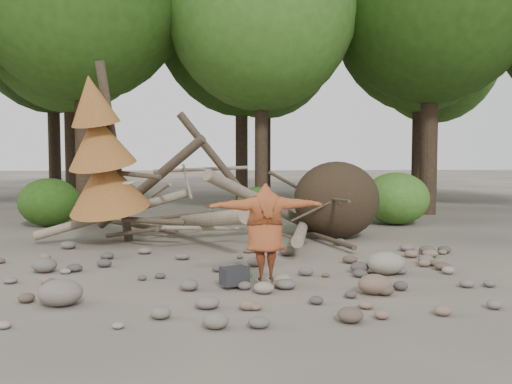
{
  "coord_description": "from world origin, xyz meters",
  "views": [
    {
      "loc": [
        -0.31,
        -10.1,
        2.21
      ],
      "look_at": [
        0.37,
        1.5,
        1.4
      ],
      "focal_mm": 40.0,
      "sensor_mm": 36.0,
      "label": 1
    }
  ],
  "objects": [
    {
      "name": "boulder_mid_left",
      "position": [
        -3.6,
        0.47,
        0.14
      ],
      "size": [
        0.45,
        0.41,
        0.27
      ],
      "primitive_type": "ellipsoid",
      "color": "#5F5850",
      "rests_on": "ground"
    },
    {
      "name": "bush_left",
      "position": [
        -5.5,
        7.2,
        0.72
      ],
      "size": [
        1.8,
        1.8,
        1.44
      ],
      "primitive_type": "ellipsoid",
      "color": "#285015",
      "rests_on": "ground"
    },
    {
      "name": "cloth_green",
      "position": [
        -0.01,
        -0.53,
        0.08
      ],
      "size": [
        0.41,
        0.34,
        0.15
      ],
      "primitive_type": "ellipsoid",
      "color": "#276126",
      "rests_on": "ground"
    },
    {
      "name": "bush_mid",
      "position": [
        0.8,
        7.8,
        0.56
      ],
      "size": [
        1.4,
        1.4,
        1.12
      ],
      "primitive_type": "ellipsoid",
      "color": "#35651D",
      "rests_on": "ground"
    },
    {
      "name": "dead_conifer",
      "position": [
        -3.12,
        3.37,
        2.11
      ],
      "size": [
        2.06,
        2.16,
        4.35
      ],
      "color": "#4C3F30",
      "rests_on": "ground"
    },
    {
      "name": "boulder_front_right",
      "position": [
        2.05,
        -1.46,
        0.16
      ],
      "size": [
        0.52,
        0.47,
        0.31
      ],
      "primitive_type": "ellipsoid",
      "color": "brown",
      "rests_on": "ground"
    },
    {
      "name": "deadfall_pile",
      "position": [
        2.02,
        4.24,
        0.95
      ],
      "size": [
        8.55,
        5.24,
        3.3
      ],
      "color": "#332619",
      "rests_on": "ground"
    },
    {
      "name": "boulder_mid_right",
      "position": [
        2.65,
        -0.04,
        0.21
      ],
      "size": [
        0.69,
        0.62,
        0.41
      ],
      "primitive_type": "ellipsoid",
      "color": "gray",
      "rests_on": "ground"
    },
    {
      "name": "frisbee_thrower",
      "position": [
        0.39,
        -0.74,
        0.89
      ],
      "size": [
        3.45,
        1.02,
        1.67
      ],
      "color": "brown",
      "rests_on": "ground"
    },
    {
      "name": "ground",
      "position": [
        0.0,
        0.0,
        0.0
      ],
      "size": [
        120.0,
        120.0,
        0.0
      ],
      "primitive_type": "plane",
      "color": "#514C44",
      "rests_on": "ground"
    },
    {
      "name": "boulder_front_left",
      "position": [
        -2.65,
        -1.86,
        0.19
      ],
      "size": [
        0.64,
        0.57,
        0.38
      ],
      "primitive_type": "ellipsoid",
      "color": "#6D635B",
      "rests_on": "ground"
    },
    {
      "name": "backpack",
      "position": [
        -0.12,
        -0.94,
        0.14
      ],
      "size": [
        0.51,
        0.44,
        0.29
      ],
      "primitive_type": "cube",
      "rotation": [
        0.0,
        0.0,
        0.44
      ],
      "color": "black",
      "rests_on": "ground"
    },
    {
      "name": "cloth_orange",
      "position": [
        -0.2,
        -0.61,
        0.05
      ],
      "size": [
        0.29,
        0.23,
        0.1
      ],
      "primitive_type": "ellipsoid",
      "color": "#AA421D",
      "rests_on": "ground"
    },
    {
      "name": "bush_right",
      "position": [
        5.0,
        7.0,
        0.8
      ],
      "size": [
        2.0,
        2.0,
        1.6
      ],
      "primitive_type": "ellipsoid",
      "color": "#417825",
      "rests_on": "ground"
    }
  ]
}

